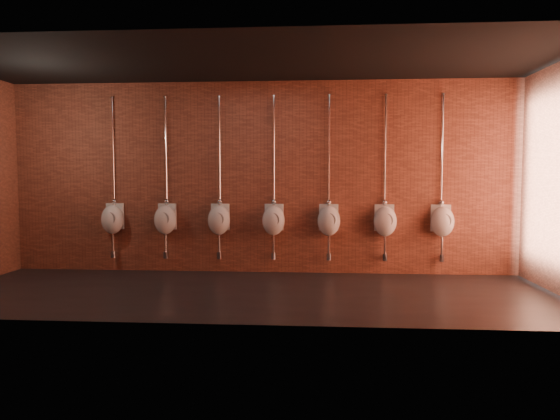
{
  "coord_description": "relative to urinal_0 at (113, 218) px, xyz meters",
  "views": [
    {
      "loc": [
        0.91,
        -6.84,
        1.64
      ],
      "look_at": [
        0.37,
        0.9,
        1.1
      ],
      "focal_mm": 32.0,
      "sensor_mm": 36.0,
      "label": 1
    }
  ],
  "objects": [
    {
      "name": "urinal_2",
      "position": [
        1.83,
        0.0,
        0.0
      ],
      "size": [
        0.42,
        0.37,
        2.72
      ],
      "color": "white",
      "rests_on": "ground"
    },
    {
      "name": "urinal_5",
      "position": [
        4.57,
        0.0,
        0.0
      ],
      "size": [
        0.42,
        0.37,
        2.72
      ],
      "color": "white",
      "rests_on": "ground"
    },
    {
      "name": "urinal_3",
      "position": [
        2.74,
        0.0,
        0.0
      ],
      "size": [
        0.42,
        0.37,
        2.72
      ],
      "color": "white",
      "rests_on": "ground"
    },
    {
      "name": "ground",
      "position": [
        2.52,
        -1.37,
        -0.91
      ],
      "size": [
        8.5,
        8.5,
        0.0
      ],
      "primitive_type": "plane",
      "color": "black",
      "rests_on": "ground"
    },
    {
      "name": "urinal_1",
      "position": [
        0.91,
        0.0,
        0.0
      ],
      "size": [
        0.42,
        0.37,
        2.72
      ],
      "color": "white",
      "rests_on": "ground"
    },
    {
      "name": "urinal_4",
      "position": [
        3.66,
        0.0,
        0.0
      ],
      "size": [
        0.42,
        0.37,
        2.72
      ],
      "color": "white",
      "rests_on": "ground"
    },
    {
      "name": "urinal_6",
      "position": [
        5.49,
        0.0,
        0.0
      ],
      "size": [
        0.42,
        0.37,
        2.72
      ],
      "color": "white",
      "rests_on": "ground"
    },
    {
      "name": "urinal_0",
      "position": [
        0.0,
        0.0,
        0.0
      ],
      "size": [
        0.42,
        0.37,
        2.72
      ],
      "color": "white",
      "rests_on": "ground"
    },
    {
      "name": "room_shell",
      "position": [
        2.52,
        -1.37,
        1.1
      ],
      "size": [
        8.54,
        3.04,
        3.22
      ],
      "color": "black",
      "rests_on": "ground"
    }
  ]
}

